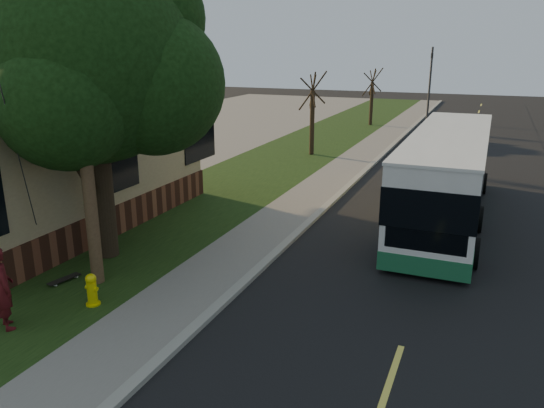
{
  "coord_description": "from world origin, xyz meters",
  "views": [
    {
      "loc": [
        5.14,
        -8.3,
        5.59
      ],
      "look_at": [
        -0.08,
        4.3,
        1.5
      ],
      "focal_mm": 35.0,
      "sensor_mm": 36.0,
      "label": 1
    }
  ],
  "objects_px": {
    "leafy_tree": "(96,63)",
    "bare_tree_near": "(312,115)",
    "fire_hydrant": "(92,290)",
    "skateboarder": "(2,288)",
    "utility_pole": "(78,91)",
    "transit_bus": "(447,174)",
    "distant_car": "(438,131)",
    "traffic_signal": "(430,79)",
    "dumpster": "(131,181)",
    "bare_tree_far": "(372,98)",
    "skateboard_main": "(64,279)"
  },
  "relations": [
    {
      "from": "leafy_tree",
      "to": "dumpster",
      "type": "bearing_deg",
      "value": 121.82
    },
    {
      "from": "fire_hydrant",
      "to": "traffic_signal",
      "type": "height_order",
      "value": "traffic_signal"
    },
    {
      "from": "utility_pole",
      "to": "bare_tree_far",
      "type": "xyz_separation_m",
      "value": [
        0.31,
        29.01,
        -2.63
      ]
    },
    {
      "from": "transit_bus",
      "to": "skateboarder",
      "type": "height_order",
      "value": "transit_bus"
    },
    {
      "from": "distant_car",
      "to": "transit_bus",
      "type": "bearing_deg",
      "value": -83.67
    },
    {
      "from": "utility_pole",
      "to": "transit_bus",
      "type": "xyz_separation_m",
      "value": [
        7.28,
        8.5,
        -3.08
      ]
    },
    {
      "from": "utility_pole",
      "to": "skateboarder",
      "type": "xyz_separation_m",
      "value": [
        -0.23,
        -2.44,
        -3.69
      ]
    },
    {
      "from": "utility_pole",
      "to": "traffic_signal",
      "type": "relative_size",
      "value": 1.65
    },
    {
      "from": "traffic_signal",
      "to": "skateboarder",
      "type": "relative_size",
      "value": 3.16
    },
    {
      "from": "bare_tree_far",
      "to": "traffic_signal",
      "type": "height_order",
      "value": "traffic_signal"
    },
    {
      "from": "bare_tree_near",
      "to": "traffic_signal",
      "type": "distance_m",
      "value": 16.52
    },
    {
      "from": "leafy_tree",
      "to": "skateboarder",
      "type": "relative_size",
      "value": 4.48
    },
    {
      "from": "skateboard_main",
      "to": "traffic_signal",
      "type": "bearing_deg",
      "value": 82.19
    },
    {
      "from": "skateboarder",
      "to": "dumpster",
      "type": "height_order",
      "value": "skateboarder"
    },
    {
      "from": "transit_bus",
      "to": "dumpster",
      "type": "distance_m",
      "value": 11.47
    },
    {
      "from": "bare_tree_near",
      "to": "distant_car",
      "type": "distance_m",
      "value": 8.56
    },
    {
      "from": "fire_hydrant",
      "to": "skateboarder",
      "type": "relative_size",
      "value": 0.42
    },
    {
      "from": "traffic_signal",
      "to": "transit_bus",
      "type": "height_order",
      "value": "traffic_signal"
    },
    {
      "from": "bare_tree_far",
      "to": "distant_car",
      "type": "distance_m",
      "value": 7.96
    },
    {
      "from": "leafy_tree",
      "to": "bare_tree_near",
      "type": "bearing_deg",
      "value": 87.5
    },
    {
      "from": "fire_hydrant",
      "to": "bare_tree_near",
      "type": "height_order",
      "value": "bare_tree_near"
    },
    {
      "from": "transit_bus",
      "to": "dumpster",
      "type": "bearing_deg",
      "value": -171.18
    },
    {
      "from": "skateboard_main",
      "to": "bare_tree_near",
      "type": "bearing_deg",
      "value": 88.11
    },
    {
      "from": "dumpster",
      "to": "skateboarder",
      "type": "bearing_deg",
      "value": -67.57
    },
    {
      "from": "leafy_tree",
      "to": "traffic_signal",
      "type": "xyz_separation_m",
      "value": [
        4.67,
        31.35,
        -2.0
      ]
    },
    {
      "from": "utility_pole",
      "to": "leafy_tree",
      "type": "distance_m",
      "value": 1.94
    },
    {
      "from": "fire_hydrant",
      "to": "transit_bus",
      "type": "relative_size",
      "value": 0.07
    },
    {
      "from": "fire_hydrant",
      "to": "utility_pole",
      "type": "xyz_separation_m",
      "value": [
        -0.71,
        0.99,
        4.2
      ]
    },
    {
      "from": "distant_car",
      "to": "traffic_signal",
      "type": "bearing_deg",
      "value": 99.97
    },
    {
      "from": "bare_tree_near",
      "to": "fire_hydrant",
      "type": "bearing_deg",
      "value": -87.14
    },
    {
      "from": "dumpster",
      "to": "transit_bus",
      "type": "bearing_deg",
      "value": 8.82
    },
    {
      "from": "traffic_signal",
      "to": "bare_tree_far",
      "type": "bearing_deg",
      "value": -131.19
    },
    {
      "from": "utility_pole",
      "to": "distant_car",
      "type": "relative_size",
      "value": 1.97
    },
    {
      "from": "bare_tree_far",
      "to": "traffic_signal",
      "type": "distance_m",
      "value": 5.44
    },
    {
      "from": "distant_car",
      "to": "skateboarder",
      "type": "bearing_deg",
      "value": -103.06
    },
    {
      "from": "leafy_tree",
      "to": "bare_tree_near",
      "type": "height_order",
      "value": "leafy_tree"
    },
    {
      "from": "bare_tree_near",
      "to": "distant_car",
      "type": "xyz_separation_m",
      "value": [
        5.78,
        6.17,
        -1.37
      ]
    },
    {
      "from": "bare_tree_far",
      "to": "distant_car",
      "type": "xyz_separation_m",
      "value": [
        5.28,
        -5.83,
        -1.22
      ]
    },
    {
      "from": "transit_bus",
      "to": "skateboard_main",
      "type": "bearing_deg",
      "value": -132.42
    },
    {
      "from": "traffic_signal",
      "to": "distant_car",
      "type": "relative_size",
      "value": 1.19
    },
    {
      "from": "fire_hydrant",
      "to": "utility_pole",
      "type": "distance_m",
      "value": 4.37
    },
    {
      "from": "utility_pole",
      "to": "distant_car",
      "type": "xyz_separation_m",
      "value": [
        5.58,
        23.18,
        -3.85
      ]
    },
    {
      "from": "leafy_tree",
      "to": "distant_car",
      "type": "bearing_deg",
      "value": 73.33
    },
    {
      "from": "fire_hydrant",
      "to": "bare_tree_far",
      "type": "distance_m",
      "value": 30.04
    },
    {
      "from": "fire_hydrant",
      "to": "traffic_signal",
      "type": "relative_size",
      "value": 0.13
    },
    {
      "from": "utility_pole",
      "to": "dumpster",
      "type": "xyz_separation_m",
      "value": [
        -4.02,
        6.75,
        -3.98
      ]
    },
    {
      "from": "bare_tree_near",
      "to": "traffic_signal",
      "type": "relative_size",
      "value": 0.78
    },
    {
      "from": "skateboarder",
      "to": "bare_tree_near",
      "type": "bearing_deg",
      "value": -61.64
    },
    {
      "from": "bare_tree_far",
      "to": "dumpster",
      "type": "distance_m",
      "value": 22.72
    },
    {
      "from": "fire_hydrant",
      "to": "bare_tree_far",
      "type": "relative_size",
      "value": 0.18
    }
  ]
}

